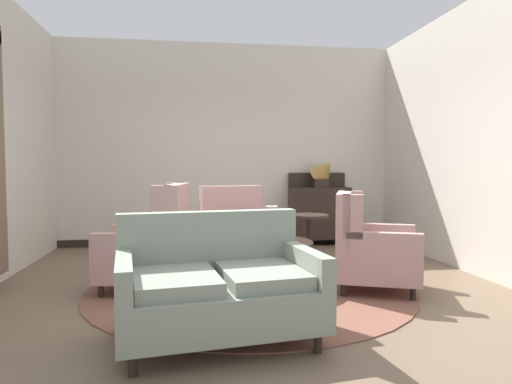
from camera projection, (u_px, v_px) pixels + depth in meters
name	position (u px, v px, depth m)	size (l,w,h in m)	color
ground	(254.00, 296.00, 4.47)	(8.67, 8.67, 0.00)	brown
wall_back	(228.00, 145.00, 7.44)	(5.68, 0.08, 3.30)	silver
wall_right	(459.00, 138.00, 5.69)	(0.08, 4.34, 3.30)	silver
baseboard_back	(229.00, 240.00, 7.47)	(5.52, 0.03, 0.12)	black
area_rug	(250.00, 287.00, 4.77)	(3.41, 3.41, 0.01)	brown
coffee_table	(267.00, 249.00, 4.74)	(0.98, 0.98, 0.50)	black
porcelain_vase	(272.00, 228.00, 4.69)	(0.20, 0.20, 0.38)	beige
settee	(218.00, 287.00, 3.32)	(1.55, 1.10, 0.93)	gray
armchair_beside_settee	(369.00, 249.00, 4.65)	(1.03, 1.00, 1.02)	tan
armchair_near_sideboard	(228.00, 231.00, 5.90)	(0.88, 0.97, 1.05)	tan
armchair_far_left	(153.00, 246.00, 4.67)	(0.96, 0.88, 1.11)	tan
side_table	(309.00, 240.00, 5.19)	(0.44, 0.44, 0.74)	black
sideboard	(319.00, 212.00, 7.42)	(0.98, 0.40, 1.18)	black
gramophone	(324.00, 171.00, 7.30)	(0.52, 0.58, 0.54)	black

